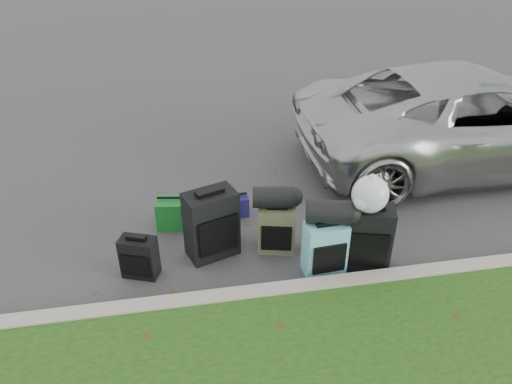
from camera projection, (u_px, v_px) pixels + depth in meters
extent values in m
plane|color=#383535|center=(267.00, 239.00, 5.96)|extent=(120.00, 120.00, 0.00)
cube|color=#9E937F|center=(286.00, 292.00, 5.08)|extent=(120.00, 0.18, 0.15)
imported|color=#B7B7B2|center=(474.00, 117.00, 7.26)|extent=(5.15, 2.41, 1.43)
cube|color=black|center=(139.00, 257.00, 5.30)|extent=(0.43, 0.33, 0.47)
cube|color=black|center=(211.00, 224.00, 5.53)|extent=(0.64, 0.50, 0.80)
cube|color=#484831|center=(277.00, 229.00, 5.65)|extent=(0.46, 0.35, 0.57)
cube|color=#5698AA|center=(325.00, 248.00, 5.30)|extent=(0.45, 0.29, 0.62)
cube|color=black|center=(367.00, 238.00, 5.35)|extent=(0.57, 0.43, 0.76)
cube|color=#197026|center=(171.00, 213.00, 6.08)|extent=(0.37, 0.32, 0.38)
cube|color=#1D1751|center=(238.00, 206.00, 6.33)|extent=(0.25, 0.20, 0.26)
cylinder|color=black|center=(273.00, 197.00, 5.47)|extent=(0.48, 0.31, 0.24)
cylinder|color=black|center=(328.00, 212.00, 5.11)|extent=(0.50, 0.36, 0.25)
sphere|color=white|center=(370.00, 194.00, 5.03)|extent=(0.38, 0.38, 0.38)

